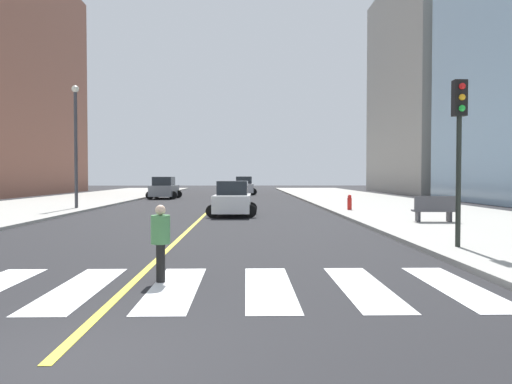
# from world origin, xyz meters

# --- Properties ---
(ground_plane) EXTENTS (220.00, 220.00, 0.00)m
(ground_plane) POSITION_xyz_m (0.00, 0.00, 0.00)
(ground_plane) COLOR black
(sidewalk_kerb_east) EXTENTS (10.00, 120.00, 0.15)m
(sidewalk_kerb_east) POSITION_xyz_m (12.20, 20.00, 0.07)
(sidewalk_kerb_east) COLOR #9E9B93
(sidewalk_kerb_east) RESTS_ON ground
(crosswalk_paint) EXTENTS (13.50, 4.00, 0.01)m
(crosswalk_paint) POSITION_xyz_m (0.00, 4.00, 0.01)
(crosswalk_paint) COLOR silver
(crosswalk_paint) RESTS_ON ground
(lane_divider_paint) EXTENTS (0.16, 80.00, 0.01)m
(lane_divider_paint) POSITION_xyz_m (0.00, 40.00, 0.01)
(lane_divider_paint) COLOR yellow
(lane_divider_paint) RESTS_ON ground
(parking_garage_concrete) EXTENTS (18.00, 24.00, 26.55)m
(parking_garage_concrete) POSITION_xyz_m (29.20, 58.41, 13.27)
(parking_garage_concrete) COLOR #9E9B93
(parking_garage_concrete) RESTS_ON ground
(car_white_nearest) EXTENTS (2.68, 4.23, 1.87)m
(car_white_nearest) POSITION_xyz_m (1.56, 21.82, 0.87)
(car_white_nearest) COLOR silver
(car_white_nearest) RESTS_ON ground
(car_gray_second) EXTENTS (2.97, 4.67, 2.06)m
(car_gray_second) POSITION_xyz_m (-5.40, 42.69, 0.96)
(car_gray_second) COLOR slate
(car_gray_second) RESTS_ON ground
(car_silver_third) EXTENTS (2.95, 4.68, 2.08)m
(car_silver_third) POSITION_xyz_m (2.04, 53.21, 0.97)
(car_silver_third) COLOR #B7B7BC
(car_silver_third) RESTS_ON ground
(traffic_light_near_corner) EXTENTS (0.36, 0.41, 4.65)m
(traffic_light_near_corner) POSITION_xyz_m (8.21, 8.49, 3.42)
(traffic_light_near_corner) COLOR black
(traffic_light_near_corner) RESTS_ON sidewalk_kerb_east
(park_bench) EXTENTS (1.82, 0.63, 1.12)m
(park_bench) POSITION_xyz_m (10.40, 16.27, 0.69)
(park_bench) COLOR #47474C
(park_bench) RESTS_ON sidewalk_kerb_east
(pedestrian_crossing) EXTENTS (0.38, 0.38, 1.55)m
(pedestrian_crossing) POSITION_xyz_m (0.54, 4.60, 0.86)
(pedestrian_crossing) COLOR black
(pedestrian_crossing) RESTS_ON ground
(fire_hydrant) EXTENTS (0.26, 0.26, 0.89)m
(fire_hydrant) POSITION_xyz_m (8.38, 24.38, 0.58)
(fire_hydrant) COLOR red
(fire_hydrant) RESTS_ON sidewalk_kerb_east
(street_lamp) EXTENTS (0.44, 0.44, 7.58)m
(street_lamp) POSITION_xyz_m (-8.26, 26.38, 4.61)
(street_lamp) COLOR #38383D
(street_lamp) RESTS_ON sidewalk_kerb_west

